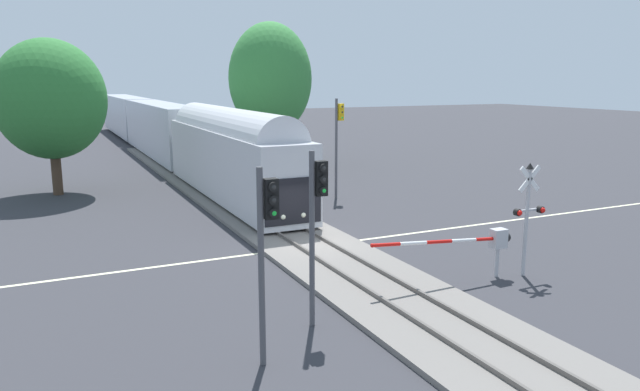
{
  "coord_description": "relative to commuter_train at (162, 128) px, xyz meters",
  "views": [
    {
      "loc": [
        -10.17,
        -22.56,
        7.16
      ],
      "look_at": [
        1.0,
        1.02,
        2.0
      ],
      "focal_mm": 33.34,
      "sensor_mm": 36.0,
      "label": 1
    }
  ],
  "objects": [
    {
      "name": "ground_plane",
      "position": [
        -0.0,
        -32.4,
        -2.74
      ],
      "size": [
        220.0,
        220.0,
        0.0
      ],
      "primitive_type": "plane",
      "color": "#333338"
    },
    {
      "name": "road_centre_stripe",
      "position": [
        -0.0,
        -32.4,
        -2.73
      ],
      "size": [
        44.0,
        0.2,
        0.01
      ],
      "color": "beige",
      "rests_on": "ground"
    },
    {
      "name": "railway_track",
      "position": [
        -0.0,
        -32.4,
        -2.64
      ],
      "size": [
        4.4,
        80.0,
        0.32
      ],
      "color": "slate",
      "rests_on": "ground"
    },
    {
      "name": "commuter_train",
      "position": [
        0.0,
        0.0,
        0.0
      ],
      "size": [
        3.04,
        65.63,
        5.16
      ],
      "color": "silver",
      "rests_on": "railway_track"
    },
    {
      "name": "crossing_gate_near",
      "position": [
        3.96,
        -38.91,
        -1.3
      ],
      "size": [
        5.9,
        0.4,
        1.9
      ],
      "color": "#B7B7BC",
      "rests_on": "ground"
    },
    {
      "name": "crossing_signal_mast",
      "position": [
        5.59,
        -39.27,
        -0.18
      ],
      "size": [
        1.36,
        0.44,
        4.2
      ],
      "color": "#B2B2B7",
      "rests_on": "ground"
    },
    {
      "name": "traffic_signal_far_side",
      "position": [
        5.97,
        -23.46,
        1.27
      ],
      "size": [
        0.53,
        0.38,
        6.0
      ],
      "color": "#4C4C51",
      "rests_on": "ground"
    },
    {
      "name": "traffic_signal_near_left",
      "position": [
        -5.35,
        -41.71,
        0.68
      ],
      "size": [
        0.53,
        0.38,
        5.09
      ],
      "color": "#4C4C51",
      "rests_on": "ground"
    },
    {
      "name": "traffic_signal_median",
      "position": [
        -3.2,
        -40.02,
        0.74
      ],
      "size": [
        0.53,
        0.38,
        5.18
      ],
      "color": "#4C4C51",
      "rests_on": "ground"
    },
    {
      "name": "elm_centre_background",
      "position": [
        7.2,
        -8.85,
        4.39
      ],
      "size": [
        6.74,
        6.74,
        11.63
      ],
      "color": "#4C3828",
      "rests_on": "ground"
    },
    {
      "name": "oak_behind_train",
      "position": [
        -9.37,
        -14.94,
        3.16
      ],
      "size": [
        6.61,
        6.61,
        9.56
      ],
      "color": "#4C3828",
      "rests_on": "ground"
    }
  ]
}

